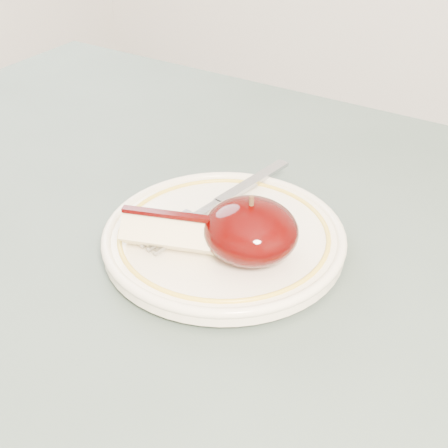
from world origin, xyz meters
The scene contains 5 objects.
table centered at (0.00, 0.00, 0.66)m, with size 0.90×0.90×0.75m.
plate centered at (0.08, 0.08, 0.76)m, with size 0.22×0.22×0.02m.
apple_half centered at (0.12, 0.06, 0.79)m, with size 0.08×0.08×0.06m.
apple_wedge centered at (0.06, 0.03, 0.79)m, with size 0.09×0.06×0.04m.
fork centered at (0.06, 0.11, 0.77)m, with size 0.05×0.20×0.00m.
Camera 1 is at (0.32, -0.31, 1.08)m, focal length 50.00 mm.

